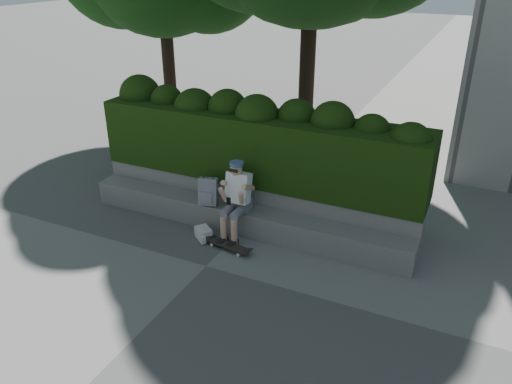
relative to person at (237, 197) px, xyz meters
The scene contains 8 objects.
ground 1.31m from the person, 90.35° to the right, with size 80.00×80.00×0.00m, color slate.
bench_ledge 0.56m from the person, 92.06° to the left, with size 6.00×0.45×0.45m, color gray.
planter_wall 0.76m from the person, 90.57° to the left, with size 6.00×0.50×0.75m, color gray.
hedge 1.07m from the person, 90.42° to the left, with size 6.00×1.00×1.20m, color black.
person is the anchor object (origin of this frame).
skateboard 0.83m from the person, 82.29° to the right, with size 0.82×0.33×0.08m.
backpack_plaid 0.62m from the person, behind, with size 0.33×0.18×0.48m, color #A1A1A5.
backpack_ground 0.88m from the person, 144.55° to the right, with size 0.30×0.21×0.20m, color silver.
Camera 1 is at (3.54, -5.63, 4.45)m, focal length 35.00 mm.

